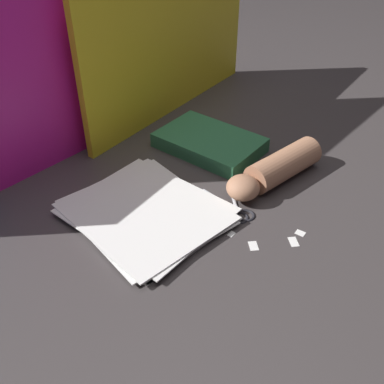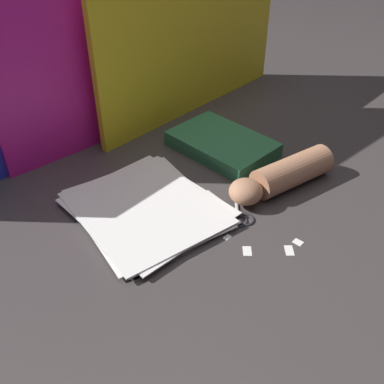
% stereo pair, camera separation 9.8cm
% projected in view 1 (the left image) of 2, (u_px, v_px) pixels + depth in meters
% --- Properties ---
extents(ground_plane, '(6.00, 6.00, 0.00)m').
position_uv_depth(ground_plane, '(196.00, 203.00, 1.05)').
color(ground_plane, '#3D3838').
extents(backdrop_panel_center, '(0.60, 0.06, 0.59)m').
position_uv_depth(backdrop_panel_center, '(78.00, 39.00, 1.09)').
color(backdrop_panel_center, '#D81E9E').
rests_on(backdrop_panel_center, ground_plane).
extents(backdrop_panel_right, '(0.72, 0.14, 0.41)m').
position_uv_depth(backdrop_panel_right, '(172.00, 45.00, 1.32)').
color(backdrop_panel_right, yellow).
rests_on(backdrop_panel_right, ground_plane).
extents(paper_stack, '(0.31, 0.35, 0.02)m').
position_uv_depth(paper_stack, '(146.00, 212.00, 1.01)').
color(paper_stack, white).
rests_on(paper_stack, ground_plane).
extents(book_closed, '(0.21, 0.29, 0.04)m').
position_uv_depth(book_closed, '(209.00, 143.00, 1.23)').
color(book_closed, '#2D7247').
rests_on(book_closed, ground_plane).
extents(scissors, '(0.12, 0.16, 0.01)m').
position_uv_depth(scissors, '(236.00, 208.00, 1.03)').
color(scissors, silver).
rests_on(scissors, ground_plane).
extents(hand_forearm, '(0.30, 0.09, 0.07)m').
position_uv_depth(hand_forearm, '(275.00, 170.00, 1.10)').
color(hand_forearm, '#A87556').
rests_on(hand_forearm, ground_plane).
extents(paper_scrap_near, '(0.02, 0.02, 0.00)m').
position_uv_depth(paper_scrap_near, '(300.00, 233.00, 0.97)').
color(paper_scrap_near, white).
rests_on(paper_scrap_near, ground_plane).
extents(paper_scrap_mid, '(0.03, 0.03, 0.00)m').
position_uv_depth(paper_scrap_mid, '(294.00, 242.00, 0.94)').
color(paper_scrap_mid, white).
rests_on(paper_scrap_mid, ground_plane).
extents(paper_scrap_far, '(0.02, 0.01, 0.00)m').
position_uv_depth(paper_scrap_far, '(231.00, 234.00, 0.96)').
color(paper_scrap_far, white).
rests_on(paper_scrap_far, ground_plane).
extents(paper_scrap_side, '(0.03, 0.03, 0.00)m').
position_uv_depth(paper_scrap_side, '(253.00, 246.00, 0.93)').
color(paper_scrap_side, white).
rests_on(paper_scrap_side, ground_plane).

